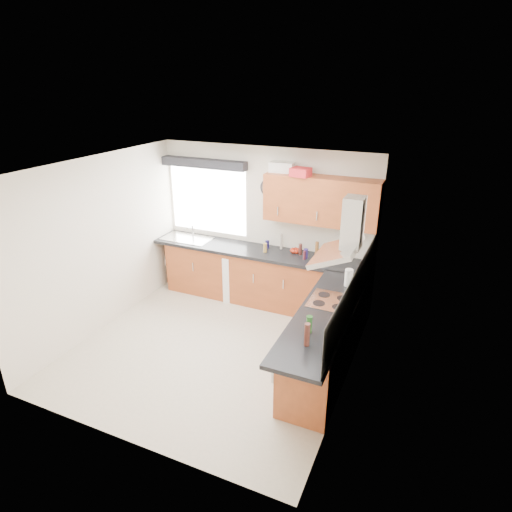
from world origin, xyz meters
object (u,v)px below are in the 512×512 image
at_px(upper_cabinets, 321,201).
at_px(extractor_hood, 345,237).
at_px(oven, 328,335).
at_px(washing_machine, 241,275).

bearing_deg(upper_cabinets, extractor_hood, -63.87).
distance_m(oven, upper_cabinets, 1.99).
xyz_separation_m(extractor_hood, washing_machine, (-1.92, 1.22, -1.37)).
bearing_deg(oven, upper_cabinets, 112.54).
relative_size(extractor_hood, washing_machine, 0.98).
distance_m(oven, extractor_hood, 1.35).
bearing_deg(upper_cabinets, washing_machine, -175.27).
height_order(upper_cabinets, washing_machine, upper_cabinets).
bearing_deg(upper_cabinets, oven, -67.46).
bearing_deg(oven, extractor_hood, -0.00).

